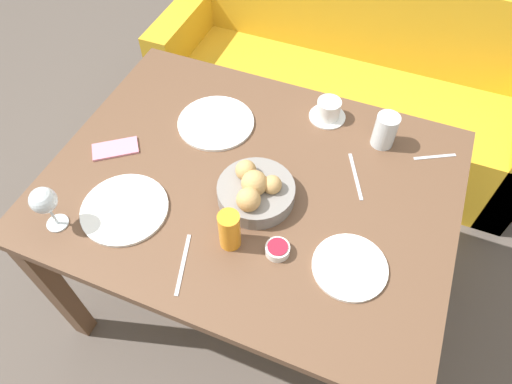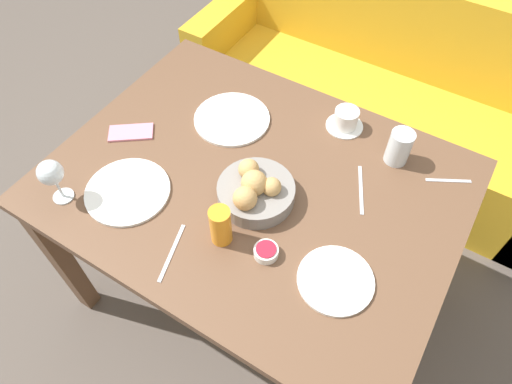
{
  "view_description": "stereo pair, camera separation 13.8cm",
  "coord_description": "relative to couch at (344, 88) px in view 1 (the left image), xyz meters",
  "views": [
    {
      "loc": [
        0.35,
        -0.82,
        1.91
      ],
      "look_at": [
        0.04,
        -0.06,
        0.81
      ],
      "focal_mm": 32.0,
      "sensor_mm": 36.0,
      "label": 1
    },
    {
      "loc": [
        0.47,
        -0.76,
        1.91
      ],
      "look_at": [
        0.04,
        -0.06,
        0.81
      ],
      "focal_mm": 32.0,
      "sensor_mm": 36.0,
      "label": 2
    }
  ],
  "objects": [
    {
      "name": "wine_glass",
      "position": [
        -0.55,
        -1.46,
        0.57
      ],
      "size": [
        0.08,
        0.08,
        0.16
      ],
      "color": "silver",
      "rests_on": "dining_table"
    },
    {
      "name": "couch",
      "position": [
        0.0,
        0.0,
        0.0
      ],
      "size": [
        1.88,
        0.7,
        0.88
      ],
      "color": "gold",
      "rests_on": "ground_plane"
    },
    {
      "name": "cell_phone",
      "position": [
        -0.55,
        -1.14,
        0.46
      ],
      "size": [
        0.16,
        0.15,
        0.01
      ],
      "color": "pink",
      "rests_on": "dining_table"
    },
    {
      "name": "ground_plane",
      "position": [
        -0.08,
        -1.1,
        -0.32
      ],
      "size": [
        10.0,
        10.0,
        0.0
      ],
      "primitive_type": "plane",
      "color": "#564C44"
    },
    {
      "name": "knife_silver",
      "position": [
        -0.14,
        -1.44,
        0.46
      ],
      "size": [
        0.06,
        0.19,
        0.0
      ],
      "color": "#B7B7BC",
      "rests_on": "dining_table"
    },
    {
      "name": "plate_near_right",
      "position": [
        0.29,
        -1.28,
        0.47
      ],
      "size": [
        0.21,
        0.21,
        0.01
      ],
      "color": "white",
      "rests_on": "dining_table"
    },
    {
      "name": "jam_bowl_berry",
      "position": [
        0.09,
        -1.31,
        0.48
      ],
      "size": [
        0.07,
        0.07,
        0.03
      ],
      "color": "white",
      "rests_on": "dining_table"
    },
    {
      "name": "juice_glass",
      "position": [
        -0.05,
        -1.33,
        0.53
      ],
      "size": [
        0.06,
        0.06,
        0.13
      ],
      "color": "orange",
      "rests_on": "dining_table"
    },
    {
      "name": "plate_far_center",
      "position": [
        -0.29,
        -0.91,
        0.47
      ],
      "size": [
        0.27,
        0.27,
        0.01
      ],
      "color": "white",
      "rests_on": "dining_table"
    },
    {
      "name": "bread_basket",
      "position": [
        -0.04,
        -1.16,
        0.5
      ],
      "size": [
        0.24,
        0.24,
        0.12
      ],
      "color": "gray",
      "rests_on": "dining_table"
    },
    {
      "name": "spoon_coffee",
      "position": [
        0.45,
        -0.78,
        0.46
      ],
      "size": [
        0.13,
        0.08,
        0.0
      ],
      "color": "#B7B7BC",
      "rests_on": "dining_table"
    },
    {
      "name": "plate_near_left",
      "position": [
        -0.39,
        -1.34,
        0.47
      ],
      "size": [
        0.26,
        0.26,
        0.01
      ],
      "color": "white",
      "rests_on": "dining_table"
    },
    {
      "name": "fork_silver",
      "position": [
        0.22,
        -0.95,
        0.46
      ],
      "size": [
        0.09,
        0.18,
        0.0
      ],
      "color": "#B7B7BC",
      "rests_on": "dining_table"
    },
    {
      "name": "water_tumbler",
      "position": [
        0.27,
        -0.78,
        0.52
      ],
      "size": [
        0.08,
        0.08,
        0.12
      ],
      "color": "silver",
      "rests_on": "dining_table"
    },
    {
      "name": "dining_table",
      "position": [
        -0.08,
        -1.1,
        0.36
      ],
      "size": [
        1.28,
        0.98,
        0.78
      ],
      "color": "brown",
      "rests_on": "ground_plane"
    },
    {
      "name": "coffee_cup",
      "position": [
        0.06,
        -0.73,
        0.49
      ],
      "size": [
        0.13,
        0.13,
        0.07
      ],
      "color": "white",
      "rests_on": "dining_table"
    }
  ]
}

